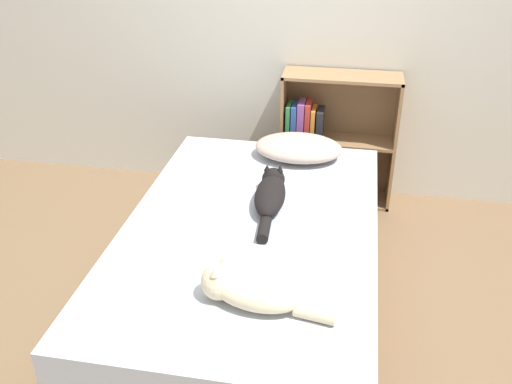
# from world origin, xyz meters

# --- Properties ---
(ground_plane) EXTENTS (8.00, 8.00, 0.00)m
(ground_plane) POSITION_xyz_m (0.00, 0.00, 0.00)
(ground_plane) COLOR brown
(wall_back) EXTENTS (8.00, 0.06, 2.50)m
(wall_back) POSITION_xyz_m (0.00, 1.38, 1.25)
(wall_back) COLOR silver
(wall_back) RESTS_ON ground_plane
(bed) EXTENTS (1.24, 2.01, 0.49)m
(bed) POSITION_xyz_m (0.00, 0.00, 0.24)
(bed) COLOR brown
(bed) RESTS_ON ground_plane
(pillow) EXTENTS (0.52, 0.36, 0.13)m
(pillow) POSITION_xyz_m (0.14, 0.79, 0.55)
(pillow) COLOR #B29E8E
(pillow) RESTS_ON bed
(cat_light) EXTENTS (0.55, 0.23, 0.17)m
(cat_light) POSITION_xyz_m (0.10, -0.57, 0.55)
(cat_light) COLOR beige
(cat_light) RESTS_ON bed
(cat_dark) EXTENTS (0.18, 0.59, 0.15)m
(cat_dark) POSITION_xyz_m (0.06, 0.22, 0.54)
(cat_dark) COLOR black
(cat_dark) RESTS_ON bed
(bookshelf) EXTENTS (0.74, 0.26, 0.88)m
(bookshelf) POSITION_xyz_m (0.31, 1.24, 0.46)
(bookshelf) COLOR #8E6B47
(bookshelf) RESTS_ON ground_plane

